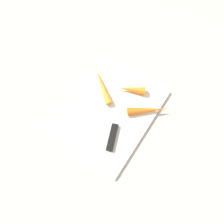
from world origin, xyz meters
The scene contains 6 objects.
ground_plane centered at (0.00, 0.00, 0.00)m, with size 1.40×1.40×0.00m, color #ADA8A0.
cutting_board centered at (0.00, 0.00, 0.01)m, with size 0.36×0.26×0.01m, color silver.
knife centered at (0.06, 0.05, 0.02)m, with size 0.19×0.09×0.01m.
carrot_medium centered at (-0.07, 0.10, 0.03)m, with size 0.03×0.03×0.14m, color orange.
carrot_longest centered at (-0.06, -0.08, 0.02)m, with size 0.02×0.02×0.15m, color orange.
carrot_shortest centered at (-0.10, 0.01, 0.03)m, with size 0.03×0.03×0.09m, color orange.
Camera 1 is at (0.19, 0.12, 0.68)m, focal length 32.94 mm.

